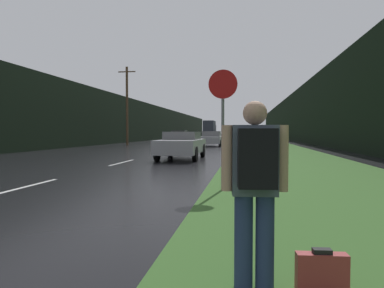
# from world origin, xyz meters

# --- Properties ---
(grass_verge) EXTENTS (6.00, 240.00, 0.02)m
(grass_verge) POSITION_xyz_m (7.54, 40.00, 0.01)
(grass_verge) COLOR #386028
(grass_verge) RESTS_ON ground_plane
(lane_stripe_b) EXTENTS (0.12, 3.00, 0.01)m
(lane_stripe_b) POSITION_xyz_m (0.00, 7.29, 0.00)
(lane_stripe_b) COLOR silver
(lane_stripe_b) RESTS_ON ground_plane
(lane_stripe_c) EXTENTS (0.12, 3.00, 0.01)m
(lane_stripe_c) POSITION_xyz_m (0.00, 14.29, 0.00)
(lane_stripe_c) COLOR silver
(lane_stripe_c) RESTS_ON ground_plane
(lane_stripe_d) EXTENTS (0.12, 3.00, 0.01)m
(lane_stripe_d) POSITION_xyz_m (0.00, 21.29, 0.00)
(lane_stripe_d) COLOR silver
(lane_stripe_d) RESTS_ON ground_plane
(treeline_far_side) EXTENTS (2.00, 140.00, 5.85)m
(treeline_far_side) POSITION_xyz_m (-10.54, 50.00, 2.92)
(treeline_far_side) COLOR black
(treeline_far_side) RESTS_ON ground_plane
(treeline_near_side) EXTENTS (2.00, 140.00, 7.26)m
(treeline_near_side) POSITION_xyz_m (13.54, 50.00, 3.63)
(treeline_near_side) COLOR black
(treeline_near_side) RESTS_ON ground_plane
(utility_pole_far) EXTENTS (1.80, 0.24, 7.97)m
(utility_pole_far) POSITION_xyz_m (-6.41, 33.03, 4.12)
(utility_pole_far) COLOR #4C3823
(utility_pole_far) RESTS_ON ground_plane
(stop_sign) EXTENTS (0.68, 0.07, 2.85)m
(stop_sign) POSITION_xyz_m (4.96, 7.61, 1.75)
(stop_sign) COLOR slate
(stop_sign) RESTS_ON ground_plane
(hitchhiker_with_backpack) EXTENTS (0.58, 0.43, 1.66)m
(hitchhiker_with_backpack) POSITION_xyz_m (5.57, 2.54, 0.96)
(hitchhiker_with_backpack) COLOR navy
(hitchhiker_with_backpack) RESTS_ON ground_plane
(suitcase) EXTENTS (0.43, 0.15, 0.41)m
(suitcase) POSITION_xyz_m (6.13, 2.54, 0.19)
(suitcase) COLOR #9E3333
(suitcase) RESTS_ON ground_plane
(car_passing_near) EXTENTS (2.03, 4.73, 1.39)m
(car_passing_near) POSITION_xyz_m (2.27, 16.80, 0.73)
(car_passing_near) COLOR #9E9EA3
(car_passing_near) RESTS_ON ground_plane
(car_passing_far) EXTENTS (2.04, 4.24, 1.43)m
(car_passing_far) POSITION_xyz_m (2.27, 32.40, 0.72)
(car_passing_far) COLOR #9E9EA3
(car_passing_far) RESTS_ON ground_plane
(car_oncoming) EXTENTS (1.92, 4.25, 1.56)m
(car_oncoming) POSITION_xyz_m (-2.27, 40.02, 0.79)
(car_oncoming) COLOR #4C514C
(car_oncoming) RESTS_ON ground_plane
(delivery_truck) EXTENTS (2.42, 8.08, 3.76)m
(delivery_truck) POSITION_xyz_m (-2.27, 75.32, 1.97)
(delivery_truck) COLOR black
(delivery_truck) RESTS_ON ground_plane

